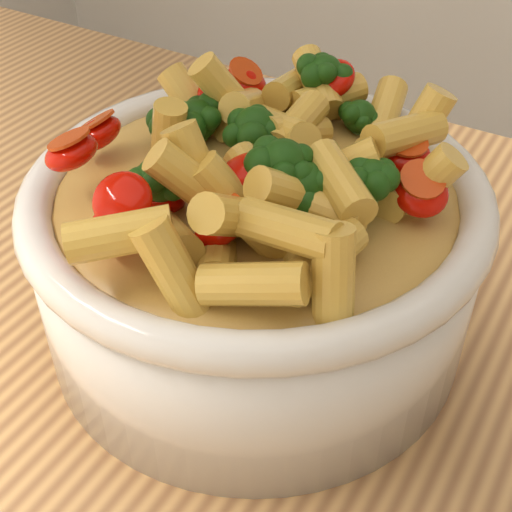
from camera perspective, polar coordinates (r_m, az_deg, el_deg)
The scene contains 3 objects.
table at distance 0.52m, azimuth -7.88°, elevation -17.19°, with size 1.20×0.80×0.90m.
serving_bowl at distance 0.43m, azimuth 0.00°, elevation 0.15°, with size 0.27×0.27×0.11m.
pasta_salad at distance 0.39m, azimuth 0.00°, elevation 8.29°, with size 0.21×0.21×0.05m.
Camera 1 is at (0.20, -0.21, 1.23)m, focal length 50.00 mm.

